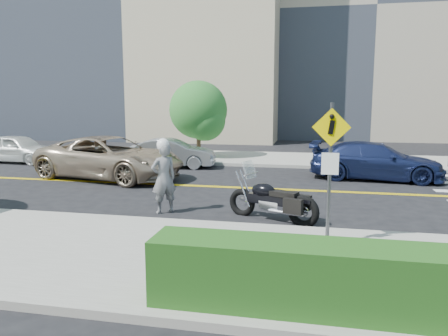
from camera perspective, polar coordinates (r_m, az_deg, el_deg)
ground_plane at (r=16.27m, az=-2.24°, el=-2.41°), size 120.00×120.00×0.00m
sidewalk_near at (r=9.40m, az=-13.55°, el=-10.78°), size 60.00×5.00×0.15m
sidewalk_far at (r=23.51m, az=2.18°, el=1.31°), size 60.00×5.00×0.15m
building_mid at (r=42.23m, az=18.11°, el=17.82°), size 18.00×14.00×20.00m
pedestrian_sign at (r=9.25m, az=13.69°, el=0.94°), size 0.78×0.08×3.00m
motorcyclist at (r=12.45m, az=-7.88°, el=-1.05°), size 0.87×0.84×2.13m
motorcycle at (r=11.71m, az=6.38°, el=-3.09°), size 2.66×1.65×1.55m
suv at (r=18.37m, az=-14.67°, el=1.33°), size 6.67×4.16×1.72m
parked_car_white at (r=24.61m, az=-25.30°, el=2.32°), size 4.36×2.04×1.44m
parked_car_silver at (r=20.81m, az=-6.92°, el=1.94°), size 4.31×2.00×1.37m
parked_car_blue at (r=18.60m, az=19.18°, el=0.88°), size 5.36×2.58×1.50m
tree_far_a at (r=23.29m, az=-3.37°, el=7.58°), size 3.06×3.06×4.18m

